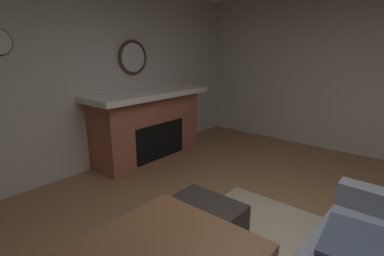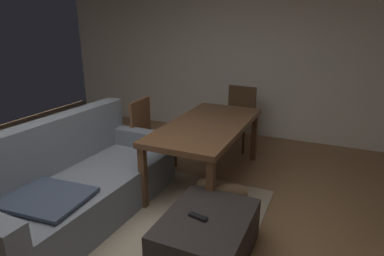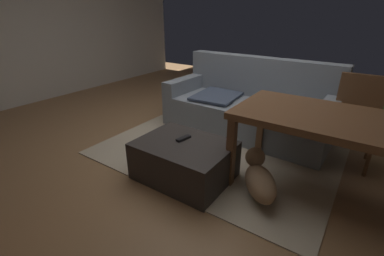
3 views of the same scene
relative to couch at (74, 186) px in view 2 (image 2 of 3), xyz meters
The scene contains 11 objects.
floor 0.79m from the couch, 110.80° to the right, with size 8.35×8.35×0.00m, color olive.
wall_right_window_side 3.44m from the couch, 11.77° to the right, with size 0.12×6.64×2.64m, color white.
area_rug 0.82m from the couch, 92.16° to the right, with size 2.60×2.00×0.01m, color tan.
couch is the anchor object (origin of this frame).
ottoman_coffee_table 1.44m from the couch, 91.14° to the right, with size 0.89×0.67×0.38m, color #2D2826.
tv_remote 1.38m from the couch, 93.23° to the right, with size 0.05×0.16×0.02m, color black.
dining_table 1.59m from the couch, 36.64° to the right, with size 1.82×0.86×0.74m.
dining_chair_east 2.72m from the couch, 20.17° to the right, with size 0.48×0.48×0.93m.
dining_chair_north 1.26m from the couch, ahead, with size 0.45×0.45×0.93m.
potted_plant 1.88m from the couch, 27.90° to the left, with size 0.42×0.42×0.55m.
small_dog 1.49m from the couch, 62.22° to the right, with size 0.49×0.54×0.34m.
Camera 2 is at (-1.86, -1.57, 1.86)m, focal length 30.16 mm.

